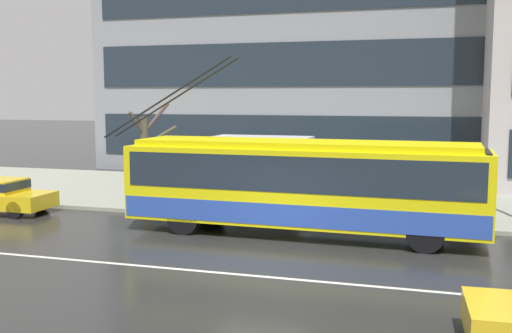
% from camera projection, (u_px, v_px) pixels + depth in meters
% --- Properties ---
extents(ground_plane, '(160.00, 160.00, 0.00)m').
position_uv_depth(ground_plane, '(258.00, 262.00, 15.62)').
color(ground_plane, '#262626').
extents(sidewalk_slab, '(80.00, 10.00, 0.14)m').
position_uv_depth(sidewalk_slab, '(325.00, 198.00, 25.13)').
color(sidewalk_slab, gray).
rests_on(sidewalk_slab, ground_plane).
extents(lane_centre_line, '(72.00, 0.14, 0.01)m').
position_uv_depth(lane_centre_line, '(244.00, 275.00, 14.48)').
color(lane_centre_line, silver).
rests_on(lane_centre_line, ground_plane).
extents(trolleybus, '(12.34, 2.76, 5.55)m').
position_uv_depth(trolleybus, '(303.00, 183.00, 18.53)').
color(trolleybus, yellow).
rests_on(trolleybus, ground_plane).
extents(bus_shelter, '(3.74, 1.82, 2.65)m').
position_uv_depth(bus_shelter, '(263.00, 153.00, 22.92)').
color(bus_shelter, gray).
rests_on(bus_shelter, sidewalk_slab).
extents(pedestrian_at_shelter, '(1.27, 1.27, 1.95)m').
position_uv_depth(pedestrian_at_shelter, '(219.00, 162.00, 23.66)').
color(pedestrian_at_shelter, navy).
rests_on(pedestrian_at_shelter, sidewalk_slab).
extents(pedestrian_approaching_curb, '(1.10, 1.10, 2.00)m').
position_uv_depth(pedestrian_approaching_curb, '(288.00, 168.00, 22.05)').
color(pedestrian_approaching_curb, '#281629').
rests_on(pedestrian_approaching_curb, sidewalk_slab).
extents(street_tree_bare, '(1.74, 1.60, 3.93)m').
position_uv_depth(street_tree_bare, '(146.00, 150.00, 25.10)').
color(street_tree_bare, '#4F4737').
rests_on(street_tree_bare, sidewalk_slab).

